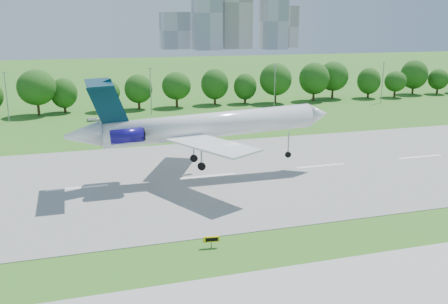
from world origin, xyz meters
The scene contains 8 objects.
ground centered at (0.00, 0.00, 0.00)m, with size 600.00×600.00×0.00m, color #2B6C1C.
runway centered at (0.00, 25.00, 0.04)m, with size 400.00×45.00×0.08m, color gray.
tree_line centered at (0.00, 92.00, 6.19)m, with size 288.40×8.40×10.40m.
light_poles centered at (-2.50, 82.00, 6.34)m, with size 175.90×0.25×12.19m.
skyline centered at (100.16, 390.61, 30.46)m, with size 127.00×52.00×80.00m.
airliner centered at (-21.46, 24.99, 8.39)m, with size 42.16×30.82×14.14m.
taxi_sign_left centered at (-26.26, 0.04, 0.95)m, with size 1.84×0.45×1.28m.
service_vehicle_b centered at (-35.15, 77.18, 0.54)m, with size 1.28×3.19×1.09m, color silver.
Camera 1 is at (-39.46, -48.20, 23.89)m, focal length 40.00 mm.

